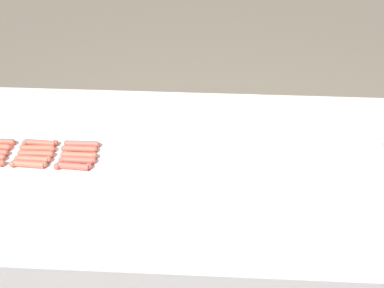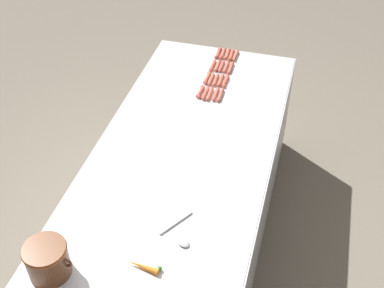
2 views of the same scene
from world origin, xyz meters
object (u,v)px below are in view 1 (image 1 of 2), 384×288
at_px(hot_dog_3, 82,144).
at_px(hot_dog_6, 38,148).
at_px(hot_dog_19, 73,166).
at_px(hot_dog_7, 79,149).
at_px(hot_dog_14, 33,159).
at_px(hot_dog_10, 36,154).
at_px(hot_dog_2, 40,143).
at_px(hot_dog_15, 77,160).
at_px(hot_dog_18, 28,164).
at_px(serving_spoon, 378,143).
at_px(hot_dog_11, 79,155).

distance_m(hot_dog_3, hot_dog_6, 0.18).
xyz_separation_m(hot_dog_3, hot_dog_19, (0.14, -0.00, 0.00)).
bearing_deg(hot_dog_7, hot_dog_14, -66.74).
bearing_deg(hot_dog_10, hot_dog_2, -177.22).
xyz_separation_m(hot_dog_6, hot_dog_14, (0.07, 0.00, 0.00)).
xyz_separation_m(hot_dog_3, hot_dog_15, (0.10, 0.01, 0.00)).
distance_m(hot_dog_2, hot_dog_19, 0.22).
xyz_separation_m(hot_dog_7, hot_dog_18, (0.11, -0.18, 0.00)).
distance_m(hot_dog_2, hot_dog_14, 0.10).
relative_size(hot_dog_7, hot_dog_14, 1.00).
height_order(hot_dog_2, serving_spoon, hot_dog_2).
distance_m(hot_dog_10, serving_spoon, 1.41).
height_order(hot_dog_11, hot_dog_18, same).
xyz_separation_m(hot_dog_10, hot_dog_11, (0.00, 0.18, 0.00)).
xyz_separation_m(hot_dog_6, hot_dog_19, (0.10, 0.17, 0.00)).
xyz_separation_m(hot_dog_7, hot_dog_10, (0.04, -0.17, 0.00)).
distance_m(hot_dog_11, hot_dog_15, 0.03).
distance_m(hot_dog_15, hot_dog_18, 0.19).
relative_size(hot_dog_11, hot_dog_15, 1.00).
bearing_deg(hot_dog_19, hot_dog_6, -121.08).
height_order(hot_dog_6, serving_spoon, hot_dog_6).
xyz_separation_m(hot_dog_7, hot_dog_15, (0.07, 0.01, 0.00)).
xyz_separation_m(hot_dog_18, hot_dog_19, (0.00, 0.18, 0.00)).
bearing_deg(hot_dog_15, hot_dog_7, -173.65).
bearing_deg(hot_dog_11, hot_dog_14, -79.21).
height_order(hot_dog_3, hot_dog_19, same).
xyz_separation_m(hot_dog_10, hot_dog_15, (0.03, 0.18, 0.00)).
relative_size(hot_dog_3, serving_spoon, 0.61).
distance_m(hot_dog_6, hot_dog_14, 0.07).
bearing_deg(hot_dog_18, hot_dog_2, 177.20).
distance_m(hot_dog_2, hot_dog_18, 0.14).
distance_m(hot_dog_6, hot_dog_11, 0.18).
height_order(hot_dog_19, serving_spoon, hot_dog_19).
height_order(hot_dog_10, hot_dog_19, same).
bearing_deg(hot_dog_18, hot_dog_6, 176.42).
bearing_deg(serving_spoon, hot_dog_10, -83.84).
relative_size(hot_dog_10, hot_dog_19, 1.00).
distance_m(hot_dog_6, hot_dog_19, 0.20).
bearing_deg(hot_dog_6, hot_dog_19, 58.92).
relative_size(hot_dog_7, hot_dog_19, 1.00).
bearing_deg(hot_dog_6, serving_spoon, 94.74).
xyz_separation_m(hot_dog_15, hot_dog_18, (0.03, -0.19, 0.00)).
relative_size(hot_dog_6, hot_dog_10, 1.00).
bearing_deg(hot_dog_18, hot_dog_7, 120.51).
bearing_deg(hot_dog_14, hot_dog_19, 78.50).
relative_size(hot_dog_14, serving_spoon, 0.61).
distance_m(hot_dog_11, hot_dog_14, 0.18).
bearing_deg(serving_spoon, hot_dog_6, -85.26).
distance_m(hot_dog_7, hot_dog_14, 0.19).
bearing_deg(hot_dog_3, hot_dog_7, -4.00).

